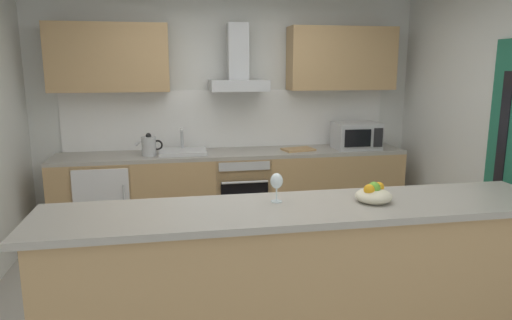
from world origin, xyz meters
name	(u,v)px	position (x,y,z in m)	size (l,w,h in m)	color
ground	(261,299)	(0.00, 0.00, -0.01)	(5.34, 4.88, 0.02)	gray
wall_back	(229,112)	(0.00, 2.00, 1.30)	(5.34, 0.12, 2.60)	silver
backsplash_tile	(229,119)	(0.00, 1.93, 1.23)	(3.69, 0.02, 0.66)	white
counter_back	(234,191)	(0.00, 1.62, 0.45)	(3.82, 0.60, 0.90)	tan
counter_island	(303,285)	(0.10, -0.82, 0.51)	(3.10, 0.64, 1.02)	tan
upper_cabinets	(231,58)	(0.00, 1.77, 1.91)	(3.77, 0.32, 0.70)	tan
oven	(241,191)	(0.07, 1.59, 0.46)	(0.60, 0.62, 0.80)	slate
refrigerator	(106,200)	(-1.38, 1.59, 0.43)	(0.58, 0.60, 0.85)	white
microwave	(356,136)	(1.41, 1.56, 1.05)	(0.50, 0.38, 0.30)	#B7BABC
sink	(183,151)	(-0.55, 1.60, 0.93)	(0.50, 0.40, 0.26)	silver
kettle	(149,146)	(-0.90, 1.56, 1.01)	(0.29, 0.15, 0.24)	#B7BABC
range_hood	(238,70)	(0.07, 1.72, 1.79)	(0.62, 0.45, 0.72)	#B7BABC
wine_glass	(277,182)	(-0.05, -0.72, 1.14)	(0.08, 0.08, 0.18)	silver
fruit_bowl	(374,195)	(0.53, -0.82, 1.06)	(0.22, 0.22, 0.13)	beige
chopping_board	(298,149)	(0.73, 1.57, 0.91)	(0.34, 0.22, 0.02)	tan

